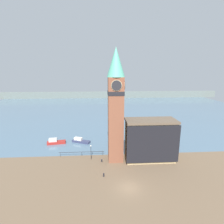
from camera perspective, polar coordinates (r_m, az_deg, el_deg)
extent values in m
plane|color=brown|center=(34.60, 5.49, -23.45)|extent=(160.00, 160.00, 0.00)
cube|color=slate|center=(102.91, -0.87, 1.46)|extent=(160.00, 120.00, 0.00)
cube|color=slate|center=(141.96, -1.66, 5.66)|extent=(180.00, 3.00, 5.00)
cube|color=#232328|center=(45.20, -9.89, -12.75)|extent=(11.14, 0.08, 0.08)
cylinder|color=#232328|center=(46.31, -16.53, -13.18)|extent=(0.07, 0.07, 1.05)
cylinder|color=#232328|center=(45.43, -9.86, -13.35)|extent=(0.07, 0.07, 1.05)
cylinder|color=#232328|center=(45.15, -3.02, -13.33)|extent=(0.07, 0.07, 1.05)
cube|color=brown|center=(39.79, 1.20, -2.80)|extent=(3.40, 3.40, 19.41)
cube|color=black|center=(38.56, 1.24, 6.23)|extent=(3.52, 3.52, 0.90)
cylinder|color=tan|center=(36.65, 1.49, 8.64)|extent=(2.33, 0.12, 2.33)
cylinder|color=#232328|center=(36.56, 1.50, 8.63)|extent=(2.11, 0.12, 2.11)
cylinder|color=tan|center=(38.58, 3.89, 8.83)|extent=(0.12, 2.33, 2.33)
cylinder|color=#232328|center=(38.60, 4.02, 8.83)|extent=(0.12, 2.11, 2.11)
cone|color=#51A88E|center=(38.35, 1.29, 16.00)|extent=(3.91, 3.91, 6.27)
cube|color=tan|center=(42.64, 12.30, -9.15)|extent=(11.30, 5.01, 9.35)
cube|color=brown|center=(41.07, 12.62, -2.77)|extent=(11.70, 5.41, 0.50)
cube|color=black|center=(40.23, 13.34, -10.30)|extent=(11.80, 0.30, 8.60)
cube|color=#333856|center=(53.46, -10.04, -9.43)|extent=(5.62, 3.56, 0.66)
cube|color=silver|center=(53.65, -10.99, -8.58)|extent=(2.63, 1.94, 0.76)
cube|color=maroon|center=(54.38, -17.68, -9.43)|extent=(5.39, 2.43, 0.73)
cube|color=#B2B2B2|center=(54.17, -18.73, -8.62)|extent=(2.43, 1.50, 0.99)
cylinder|color=black|center=(37.26, -2.72, -19.88)|extent=(0.29, 0.29, 0.63)
sphere|color=black|center=(37.09, -2.73, -19.47)|extent=(0.31, 0.31, 0.31)
cylinder|color=black|center=(42.36, -3.38, -15.61)|extent=(0.33, 0.33, 0.54)
sphere|color=black|center=(42.23, -3.38, -15.29)|extent=(0.35, 0.35, 0.35)
cylinder|color=black|center=(42.98, -6.87, -13.10)|extent=(0.10, 0.10, 3.40)
sphere|color=silver|center=(42.22, -6.93, -10.90)|extent=(0.32, 0.32, 0.32)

